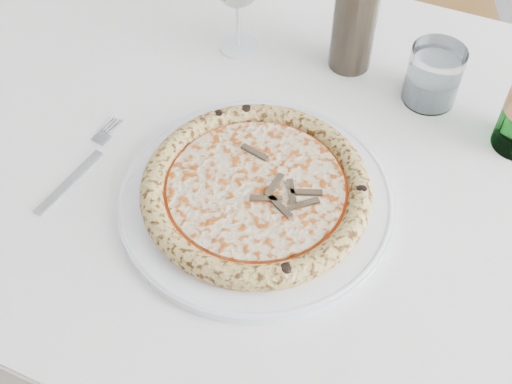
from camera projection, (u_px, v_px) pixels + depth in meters
The scene contains 7 objects.
floor at pixel (251, 347), 1.52m from camera, with size 5.00×6.00×0.02m, color gray.
dining_table at pixel (280, 190), 0.96m from camera, with size 1.44×0.90×0.76m.
plate at pixel (256, 197), 0.82m from camera, with size 0.35×0.35×0.02m.
pizza at pixel (256, 189), 0.81m from camera, with size 0.29×0.29×0.03m.
fork at pixel (80, 167), 0.86m from camera, with size 0.03×0.18×0.00m.
tumbler at pixel (433, 79), 0.92m from camera, with size 0.08×0.08×0.09m.
wine_bottle at pixel (358, 1), 0.91m from camera, with size 0.06×0.06×0.26m.
Camera 1 is at (0.25, -0.62, 1.41)m, focal length 45.00 mm.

